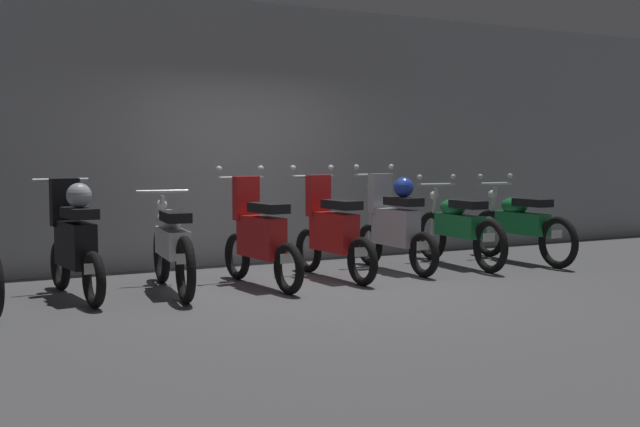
{
  "coord_description": "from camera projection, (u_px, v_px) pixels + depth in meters",
  "views": [
    {
      "loc": [
        -3.92,
        -7.5,
        1.43
      ],
      "look_at": [
        0.31,
        0.42,
        0.75
      ],
      "focal_mm": 44.91,
      "sensor_mm": 36.0,
      "label": 1
    }
  ],
  "objects": [
    {
      "name": "motorbike_slot_3",
      "position": [
        259.0,
        237.0,
        8.57
      ],
      "size": [
        0.59,
        1.68,
        1.29
      ],
      "color": "black",
      "rests_on": "ground"
    },
    {
      "name": "motorbike_slot_1",
      "position": [
        75.0,
        241.0,
        7.84
      ],
      "size": [
        0.56,
        1.68,
        1.18
      ],
      "color": "black",
      "rests_on": "ground"
    },
    {
      "name": "ground_plane",
      "position": [
        313.0,
        287.0,
        8.55
      ],
      "size": [
        80.0,
        80.0,
        0.0
      ],
      "primitive_type": "plane",
      "color": "#4C4C4F"
    },
    {
      "name": "motorbike_slot_4",
      "position": [
        332.0,
        232.0,
        9.11
      ],
      "size": [
        0.59,
        1.68,
        1.29
      ],
      "color": "black",
      "rests_on": "ground"
    },
    {
      "name": "motorbike_slot_7",
      "position": [
        521.0,
        225.0,
        10.47
      ],
      "size": [
        0.59,
        1.95,
        1.15
      ],
      "color": "black",
      "rests_on": "ground"
    },
    {
      "name": "motorbike_slot_6",
      "position": [
        458.0,
        227.0,
        10.12
      ],
      "size": [
        0.59,
        1.95,
        1.15
      ],
      "color": "black",
      "rests_on": "ground"
    },
    {
      "name": "back_wall",
      "position": [
        235.0,
        134.0,
        10.34
      ],
      "size": [
        16.0,
        0.3,
        3.36
      ],
      "primitive_type": "cube",
      "color": "gray",
      "rests_on": "ground"
    },
    {
      "name": "motorbike_slot_5",
      "position": [
        394.0,
        224.0,
        9.69
      ],
      "size": [
        0.59,
        1.68,
        1.29
      ],
      "color": "black",
      "rests_on": "ground"
    },
    {
      "name": "motorbike_slot_2",
      "position": [
        172.0,
        245.0,
        8.2
      ],
      "size": [
        0.56,
        1.95,
        1.03
      ],
      "color": "black",
      "rests_on": "ground"
    }
  ]
}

